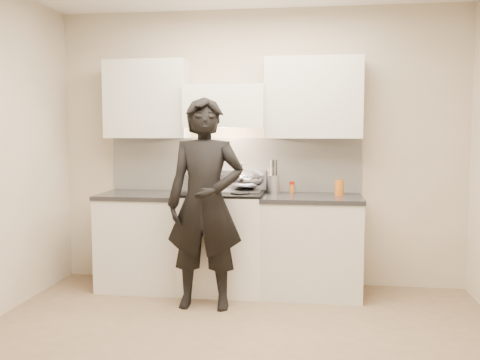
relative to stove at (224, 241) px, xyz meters
name	(u,v)px	position (x,y,z in m)	size (l,w,h in m)	color
ground_plane	(232,352)	(0.30, -1.42, -0.47)	(4.00, 4.00, 0.00)	#897051
room_shell	(232,120)	(0.24, -1.05, 1.12)	(4.04, 3.54, 2.70)	beige
stove	(224,241)	(0.00, 0.00, 0.00)	(0.76, 0.65, 0.96)	white
counter_right	(311,245)	(0.83, 0.00, -0.01)	(0.92, 0.67, 0.92)	silver
counter_left	(145,240)	(-0.78, 0.00, -0.01)	(0.82, 0.67, 0.92)	silver
wok	(247,179)	(0.20, 0.14, 0.58)	(0.34, 0.42, 0.28)	silver
stock_pot	(205,183)	(-0.16, -0.13, 0.57)	(0.35, 0.29, 0.17)	silver
utensil_crock	(273,183)	(0.45, 0.16, 0.55)	(0.12, 0.12, 0.32)	#B6B5C5
spice_jar	(292,187)	(0.63, 0.23, 0.50)	(0.05, 0.05, 0.11)	orange
oil_glass	(340,187)	(1.08, 0.08, 0.52)	(0.08, 0.08, 0.15)	#BA5E19
person	(205,204)	(-0.07, -0.52, 0.43)	(0.66, 0.43, 1.80)	black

